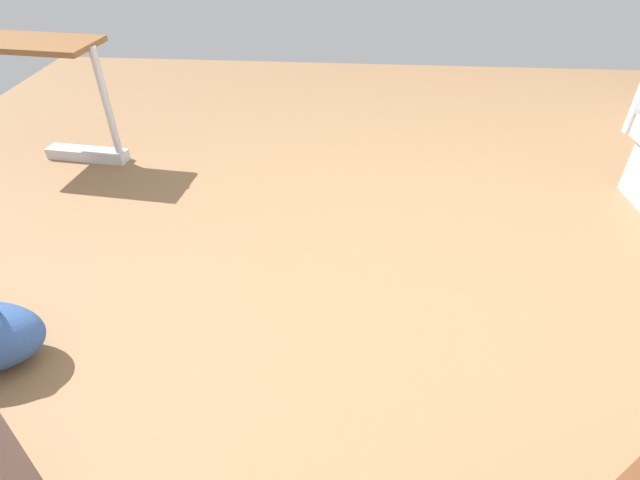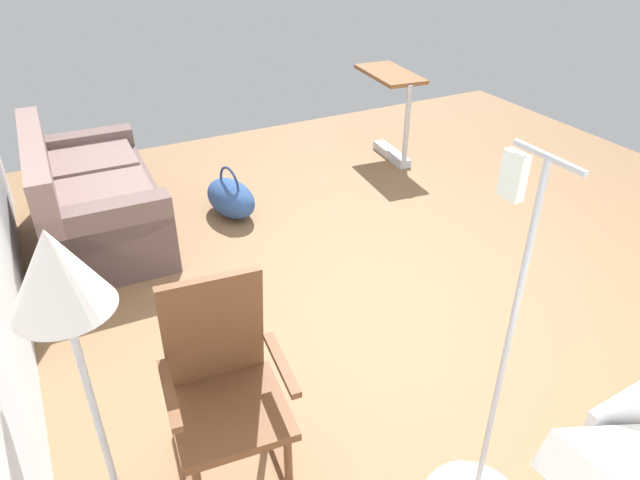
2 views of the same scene
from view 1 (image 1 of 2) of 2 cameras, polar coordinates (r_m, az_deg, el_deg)
The scene contains 2 objects.
ground_plane at distance 2.71m, azimuth 6.56°, elevation -3.71°, with size 7.00×7.00×0.00m, color olive.
overbed_table at distance 3.97m, azimuth -27.36°, elevation 15.07°, with size 0.86×0.48×0.84m.
Camera 1 is at (0.15, 2.06, 1.75)m, focal length 28.28 mm.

